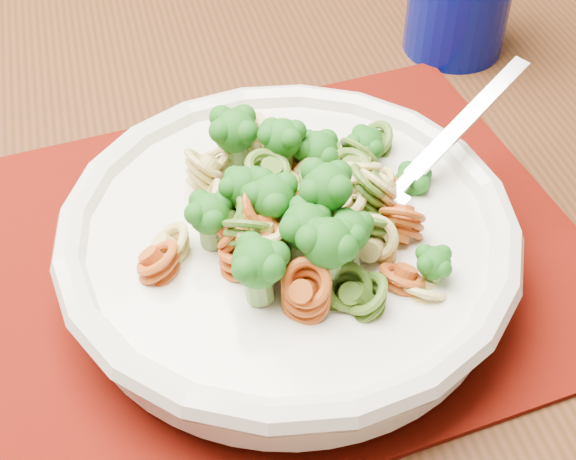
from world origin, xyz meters
TOP-DOWN VIEW (x-y plane):
  - dining_table at (0.35, -0.48)m, footprint 1.61×1.28m
  - placemat at (0.31, -0.58)m, footprint 0.47×0.40m
  - pasta_bowl at (0.31, -0.61)m, footprint 0.28×0.28m
  - pasta_broccoli_heap at (0.31, -0.61)m, footprint 0.24×0.24m
  - fork at (0.37, -0.62)m, footprint 0.18×0.06m

SIDE VIEW (x-z plane):
  - dining_table at x=0.35m, z-range 0.28..1.05m
  - placemat at x=0.31m, z-range 0.77..0.77m
  - pasta_bowl at x=0.31m, z-range 0.78..0.83m
  - fork at x=0.37m, z-range 0.78..0.85m
  - pasta_broccoli_heap at x=0.31m, z-range 0.78..0.85m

